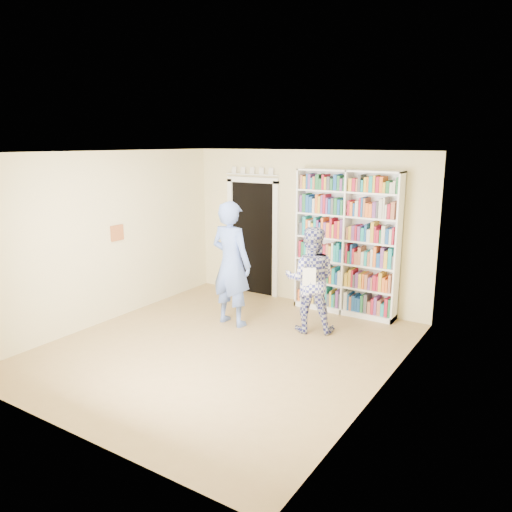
{
  "coord_description": "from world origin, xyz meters",
  "views": [
    {
      "loc": [
        3.9,
        -5.26,
        2.83
      ],
      "look_at": [
        -0.02,
        0.9,
        1.15
      ],
      "focal_mm": 35.0,
      "sensor_mm": 36.0,
      "label": 1
    }
  ],
  "objects": [
    {
      "name": "paper_sheet",
      "position": [
        0.81,
        1.03,
        0.92
      ],
      "size": [
        0.18,
        0.09,
        0.27
      ],
      "primitive_type": "cube",
      "rotation": [
        0.0,
        0.0,
        0.44
      ],
      "color": "white",
      "rests_on": "man_plaid"
    },
    {
      "name": "floor",
      "position": [
        0.0,
        0.0,
        0.0
      ],
      "size": [
        5.0,
        5.0,
        0.0
      ],
      "primitive_type": "plane",
      "color": "#9B7A4B",
      "rests_on": "ground"
    },
    {
      "name": "bookshelf",
      "position": [
        0.83,
        2.34,
        1.21
      ],
      "size": [
        1.74,
        0.33,
        2.4
      ],
      "rotation": [
        0.0,
        0.0,
        -0.28
      ],
      "color": "white",
      "rests_on": "floor"
    },
    {
      "name": "wall_art",
      "position": [
        -2.23,
        0.2,
        1.4
      ],
      "size": [
        0.03,
        0.25,
        0.25
      ],
      "primitive_type": "cube",
      "color": "brown",
      "rests_on": "wall_left"
    },
    {
      "name": "wall_right",
      "position": [
        2.25,
        0.0,
        1.35
      ],
      "size": [
        0.0,
        5.0,
        5.0
      ],
      "primitive_type": "plane",
      "rotation": [
        1.57,
        0.0,
        -1.57
      ],
      "color": "beige",
      "rests_on": "floor"
    },
    {
      "name": "wall_left",
      "position": [
        -2.25,
        0.0,
        1.35
      ],
      "size": [
        0.0,
        5.0,
        5.0
      ],
      "primitive_type": "plane",
      "rotation": [
        1.57,
        0.0,
        1.57
      ],
      "color": "beige",
      "rests_on": "floor"
    },
    {
      "name": "ceiling",
      "position": [
        0.0,
        0.0,
        2.7
      ],
      "size": [
        5.0,
        5.0,
        0.0
      ],
      "primitive_type": "plane",
      "rotation": [
        3.14,
        0.0,
        0.0
      ],
      "color": "white",
      "rests_on": "wall_back"
    },
    {
      "name": "man_blue",
      "position": [
        -0.47,
        0.88,
        0.98
      ],
      "size": [
        0.75,
        0.52,
        1.96
      ],
      "primitive_type": "imported",
      "rotation": [
        0.0,
        0.0,
        3.06
      ],
      "color": "#5B78CB",
      "rests_on": "floor"
    },
    {
      "name": "man_plaid",
      "position": [
        0.71,
        1.27,
        0.81
      ],
      "size": [
        0.96,
        0.87,
        1.61
      ],
      "primitive_type": "imported",
      "rotation": [
        0.0,
        0.0,
        3.54
      ],
      "color": "navy",
      "rests_on": "floor"
    },
    {
      "name": "wall_back",
      "position": [
        0.0,
        2.5,
        1.35
      ],
      "size": [
        4.5,
        0.0,
        4.5
      ],
      "primitive_type": "plane",
      "rotation": [
        1.57,
        0.0,
        0.0
      ],
      "color": "beige",
      "rests_on": "floor"
    },
    {
      "name": "doorway",
      "position": [
        -1.1,
        2.48,
        1.18
      ],
      "size": [
        1.1,
        0.08,
        2.43
      ],
      "color": "black",
      "rests_on": "floor"
    }
  ]
}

